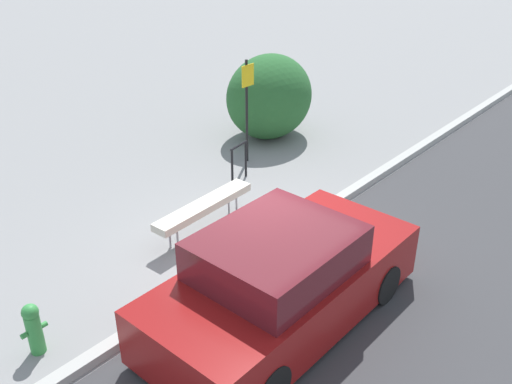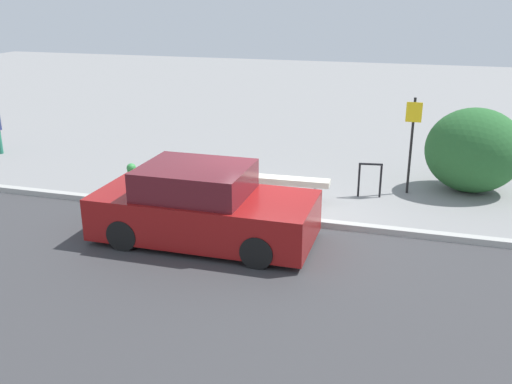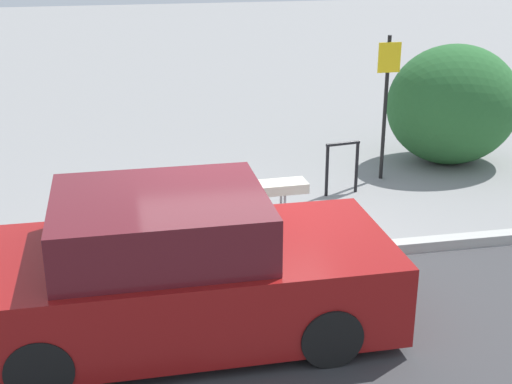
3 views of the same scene
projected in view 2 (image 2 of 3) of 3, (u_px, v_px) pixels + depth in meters
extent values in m
plane|color=gray|center=(270.00, 220.00, 12.06)|extent=(60.00, 60.00, 0.00)
cube|color=#38383A|center=(167.00, 363.00, 7.40)|extent=(60.00, 10.00, 0.01)
cube|color=#A8A8A3|center=(270.00, 218.00, 12.04)|extent=(60.00, 0.20, 0.13)
cylinder|color=#99999E|center=(249.00, 191.00, 13.17)|extent=(0.04, 0.04, 0.45)
cylinder|color=#99999E|center=(314.00, 196.00, 12.82)|extent=(0.04, 0.04, 0.45)
cylinder|color=#99999E|center=(252.00, 189.00, 13.34)|extent=(0.04, 0.04, 0.45)
cylinder|color=#99999E|center=(316.00, 194.00, 13.00)|extent=(0.04, 0.04, 0.45)
cube|color=beige|center=(282.00, 180.00, 12.99)|extent=(2.17, 0.44, 0.14)
cylinder|color=black|center=(359.00, 180.00, 13.38)|extent=(0.05, 0.05, 0.80)
cylinder|color=black|center=(381.00, 181.00, 13.31)|extent=(0.05, 0.05, 0.80)
cylinder|color=black|center=(371.00, 164.00, 13.21)|extent=(0.55, 0.13, 0.05)
cylinder|color=black|center=(411.00, 146.00, 13.37)|extent=(0.06, 0.06, 2.30)
cube|color=yellow|center=(414.00, 112.00, 13.06)|extent=(0.36, 0.02, 0.46)
cylinder|color=#338C3F|center=(132.00, 182.00, 13.55)|extent=(0.20, 0.20, 0.60)
sphere|color=#338C3F|center=(131.00, 168.00, 13.43)|extent=(0.22, 0.22, 0.22)
cylinder|color=#338C3F|center=(127.00, 179.00, 13.57)|extent=(0.08, 0.07, 0.07)
cylinder|color=#338C3F|center=(138.00, 180.00, 13.49)|extent=(0.08, 0.07, 0.07)
ellipsoid|color=#28602D|center=(474.00, 150.00, 13.54)|extent=(2.26, 1.89, 2.03)
cylinder|color=black|center=(281.00, 217.00, 11.43)|extent=(0.60, 0.18, 0.60)
cylinder|color=black|center=(257.00, 252.00, 9.89)|extent=(0.60, 0.18, 0.60)
cylinder|color=black|center=(163.00, 204.00, 12.14)|extent=(0.60, 0.18, 0.60)
cylinder|color=black|center=(123.00, 235.00, 10.60)|extent=(0.60, 0.18, 0.60)
cube|color=maroon|center=(205.00, 215.00, 10.94)|extent=(4.22, 1.86, 0.82)
cube|color=#59171F|center=(195.00, 181.00, 10.76)|extent=(2.03, 1.67, 0.57)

